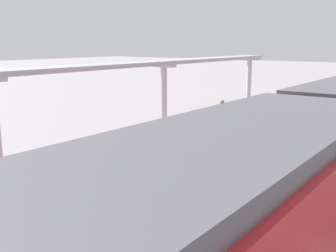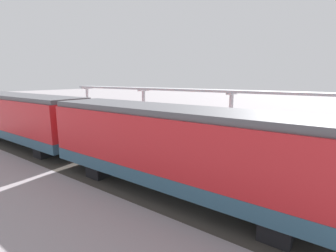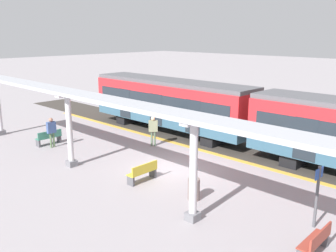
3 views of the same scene
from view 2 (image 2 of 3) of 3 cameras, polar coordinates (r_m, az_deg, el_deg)
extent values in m
plane|color=gray|center=(17.02, -2.04, -4.67)|extent=(176.00, 176.00, 0.00)
cube|color=gold|center=(14.62, -10.34, -7.46)|extent=(0.37, 30.78, 0.01)
cube|color=#38332D|center=(13.54, -15.88, -9.23)|extent=(3.20, 42.78, 0.01)
cube|color=red|center=(9.67, 1.93, -4.86)|extent=(2.60, 12.37, 2.60)
cube|color=#305369|center=(9.99, 1.89, -10.52)|extent=(2.63, 12.39, 0.55)
cube|color=#515156|center=(9.38, 1.99, 3.52)|extent=(2.39, 12.37, 0.24)
cube|color=#1E262D|center=(10.67, 5.92, -1.68)|extent=(0.03, 11.38, 0.84)
cube|color=#1E262D|center=(9.70, 21.96, -7.16)|extent=(0.04, 1.10, 2.00)
cube|color=#1E262D|center=(10.81, 5.87, -4.58)|extent=(0.04, 1.10, 2.00)
cube|color=#1E262D|center=(12.60, -6.35, -2.36)|extent=(0.04, 1.10, 2.00)
cube|color=black|center=(12.71, -13.21, -8.91)|extent=(2.21, 0.90, 0.64)
cube|color=black|center=(8.88, 24.74, -18.73)|extent=(2.21, 0.90, 0.64)
cube|color=red|center=(19.93, -30.60, 1.80)|extent=(2.60, 12.37, 2.60)
cube|color=#305369|center=(20.09, -30.32, -1.08)|extent=(2.63, 12.39, 0.55)
cube|color=#515156|center=(19.79, -31.00, 5.86)|extent=(2.39, 12.37, 0.24)
cube|color=#1E262D|center=(20.43, -27.33, 3.18)|extent=(0.03, 11.38, 0.84)
cube|color=#1E262D|center=(17.82, -22.67, 0.76)|extent=(0.04, 1.10, 2.00)
cube|color=#1E262D|center=(20.51, -27.18, 1.63)|extent=(0.04, 1.10, 2.00)
cube|color=#1E262D|center=(23.29, -30.63, 2.28)|extent=(0.04, 1.10, 2.00)
cube|color=black|center=(23.83, -34.03, -1.26)|extent=(2.21, 0.90, 0.64)
cube|color=black|center=(16.73, -24.63, -4.82)|extent=(2.21, 0.90, 0.64)
cube|color=slate|center=(17.78, 13.92, -3.81)|extent=(0.44, 0.44, 0.30)
cylinder|color=#BBB8BD|center=(17.43, 14.18, 1.79)|extent=(0.28, 0.28, 3.21)
cube|color=#BBB8BD|center=(17.25, 14.44, 7.27)|extent=(1.10, 0.36, 0.12)
cube|color=slate|center=(21.90, -5.52, -0.79)|extent=(0.44, 0.44, 0.30)
cylinder|color=#BBB8BD|center=(21.61, -5.60, 3.78)|extent=(0.28, 0.28, 3.21)
cube|color=#BBB8BD|center=(21.47, -5.68, 8.20)|extent=(1.10, 0.36, 0.12)
cube|color=slate|center=(27.68, -17.77, 1.19)|extent=(0.44, 0.44, 0.30)
cylinder|color=#BBB8BD|center=(27.45, -17.99, 4.81)|extent=(0.28, 0.28, 3.21)
cube|color=#BBB8BD|center=(27.34, -18.19, 8.28)|extent=(1.10, 0.36, 0.12)
cube|color=#A8AAB2|center=(18.90, 4.08, 8.29)|extent=(1.20, 25.03, 0.16)
cube|color=gold|center=(18.56, 1.24, -1.95)|extent=(1.51, 0.47, 0.04)
cube|color=gold|center=(18.61, 0.76, -1.22)|extent=(1.50, 0.09, 0.40)
cube|color=#4C4C51|center=(19.15, 2.36, -2.26)|extent=(0.11, 0.40, 0.42)
cube|color=#4C4C51|center=(18.07, 0.06, -3.05)|extent=(0.11, 0.40, 0.42)
cube|color=#377B64|center=(15.63, 26.99, -5.62)|extent=(1.50, 0.45, 0.04)
cube|color=#377B64|center=(15.60, 26.37, -4.76)|extent=(1.50, 0.07, 0.40)
cube|color=#4C4C51|center=(16.33, 27.32, -5.82)|extent=(0.10, 0.40, 0.42)
cube|color=#4C4C51|center=(15.06, 26.47, -7.09)|extent=(0.10, 0.40, 0.42)
cube|color=maroon|center=(24.00, -14.04, 0.67)|extent=(1.51, 0.47, 0.04)
cube|color=maroon|center=(24.11, -14.36, 1.23)|extent=(1.50, 0.09, 0.40)
cube|color=#4C4C51|center=(24.48, -12.83, 0.37)|extent=(0.11, 0.40, 0.42)
cube|color=#4C4C51|center=(23.62, -15.24, -0.12)|extent=(0.11, 0.40, 0.42)
cylinder|color=slate|center=(20.20, -5.75, -0.94)|extent=(0.48, 0.48, 0.88)
cylinder|color=#4C4C51|center=(22.41, -16.19, 1.57)|extent=(0.10, 0.10, 2.20)
cube|color=#284C9E|center=(22.29, -16.30, 3.72)|extent=(0.56, 0.04, 0.36)
cylinder|color=#546B51|center=(13.44, 4.06, -7.01)|extent=(0.11, 0.11, 0.87)
cylinder|color=#546B51|center=(13.39, 3.34, -7.08)|extent=(0.11, 0.11, 0.87)
cube|color=gray|center=(13.20, 3.74, -3.89)|extent=(0.54, 0.49, 0.65)
sphere|color=#ECBA8E|center=(13.09, 3.77, -2.00)|extent=(0.24, 0.24, 0.24)
cylinder|color=#526D48|center=(15.95, 24.69, -5.13)|extent=(0.11, 0.11, 0.87)
cylinder|color=#526D48|center=(15.79, 24.54, -5.28)|extent=(0.11, 0.11, 0.87)
cube|color=#384F82|center=(15.69, 24.83, -2.54)|extent=(0.51, 0.24, 0.65)
sphere|color=#946652|center=(15.60, 24.96, -0.96)|extent=(0.23, 0.23, 0.23)
camera|label=1|loc=(20.97, -39.43, 8.44)|focal=42.87mm
camera|label=3|loc=(33.48, -5.14, 14.04)|focal=39.73mm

